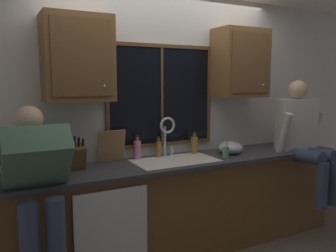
% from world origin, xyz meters
% --- Properties ---
extents(back_wall, '(5.99, 0.12, 2.55)m').
position_xyz_m(back_wall, '(0.00, 0.06, 1.27)').
color(back_wall, silver).
rests_on(back_wall, floor).
extents(window_glass, '(1.10, 0.02, 0.95)m').
position_xyz_m(window_glass, '(-0.03, -0.01, 1.52)').
color(window_glass, black).
extents(window_frame_top, '(1.17, 0.02, 0.04)m').
position_xyz_m(window_frame_top, '(-0.03, -0.02, 2.02)').
color(window_frame_top, brown).
extents(window_frame_bottom, '(1.17, 0.02, 0.04)m').
position_xyz_m(window_frame_bottom, '(-0.03, -0.02, 1.03)').
color(window_frame_bottom, brown).
extents(window_frame_left, '(0.03, 0.02, 0.95)m').
position_xyz_m(window_frame_left, '(-0.60, -0.02, 1.52)').
color(window_frame_left, brown).
extents(window_frame_right, '(0.03, 0.02, 0.95)m').
position_xyz_m(window_frame_right, '(0.53, -0.02, 1.52)').
color(window_frame_right, brown).
extents(window_mullion_center, '(0.02, 0.02, 0.95)m').
position_xyz_m(window_mullion_center, '(-0.03, -0.02, 1.52)').
color(window_mullion_center, brown).
extents(lower_cabinet_run, '(3.59, 0.58, 0.88)m').
position_xyz_m(lower_cabinet_run, '(0.00, -0.29, 0.44)').
color(lower_cabinet_run, brown).
rests_on(lower_cabinet_run, floor).
extents(countertop, '(3.65, 0.62, 0.04)m').
position_xyz_m(countertop, '(0.00, -0.31, 0.90)').
color(countertop, '#38383D').
rests_on(countertop, lower_cabinet_run).
extents(dishwasher_front, '(0.60, 0.02, 0.74)m').
position_xyz_m(dishwasher_front, '(-0.78, -0.61, 0.46)').
color(dishwasher_front, white).
extents(upper_cabinet_left, '(0.57, 0.36, 0.72)m').
position_xyz_m(upper_cabinet_left, '(-0.90, -0.17, 1.86)').
color(upper_cabinet_left, brown).
extents(upper_cabinet_right, '(0.57, 0.36, 0.72)m').
position_xyz_m(upper_cabinet_right, '(0.83, -0.17, 1.86)').
color(upper_cabinet_right, brown).
extents(sink, '(0.80, 0.46, 0.21)m').
position_xyz_m(sink, '(-0.03, -0.30, 0.82)').
color(sink, white).
rests_on(sink, lower_cabinet_run).
extents(faucet, '(0.18, 0.09, 0.40)m').
position_xyz_m(faucet, '(-0.03, -0.12, 1.17)').
color(faucet, silver).
rests_on(faucet, countertop).
extents(person_standing, '(0.53, 0.72, 1.49)m').
position_xyz_m(person_standing, '(-1.31, -0.58, 0.94)').
color(person_standing, '#384260').
rests_on(person_standing, floor).
extents(person_sitting_on_counter, '(0.54, 0.66, 1.26)m').
position_xyz_m(person_sitting_on_counter, '(1.38, -0.57, 1.10)').
color(person_sitting_on_counter, '#384260').
rests_on(person_sitting_on_counter, countertop).
extents(knife_block, '(0.12, 0.18, 0.32)m').
position_xyz_m(knife_block, '(-0.94, -0.21, 1.03)').
color(knife_block, brown).
rests_on(knife_block, countertop).
extents(cutting_board, '(0.26, 0.08, 0.30)m').
position_xyz_m(cutting_board, '(-0.59, -0.08, 1.07)').
color(cutting_board, '#997047').
rests_on(cutting_board, countertop).
extents(mixing_bowl, '(0.27, 0.27, 0.13)m').
position_xyz_m(mixing_bowl, '(0.63, -0.29, 0.98)').
color(mixing_bowl, '#B7B7BC').
rests_on(mixing_bowl, countertop).
extents(soap_dispenser, '(0.06, 0.07, 0.17)m').
position_xyz_m(soap_dispenser, '(0.44, -0.46, 0.98)').
color(soap_dispenser, '#59A566').
rests_on(soap_dispenser, countertop).
extents(bottle_green_glass, '(0.07, 0.07, 0.23)m').
position_xyz_m(bottle_green_glass, '(-0.33, -0.07, 1.02)').
color(bottle_green_glass, pink).
rests_on(bottle_green_glass, countertop).
extents(bottle_tall_clear, '(0.05, 0.05, 0.21)m').
position_xyz_m(bottle_tall_clear, '(-0.11, -0.10, 1.01)').
color(bottle_tall_clear, olive).
rests_on(bottle_tall_clear, countertop).
extents(bottle_amber_small, '(0.07, 0.07, 0.23)m').
position_xyz_m(bottle_amber_small, '(0.30, -0.11, 1.01)').
color(bottle_amber_small, olive).
rests_on(bottle_amber_small, countertop).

